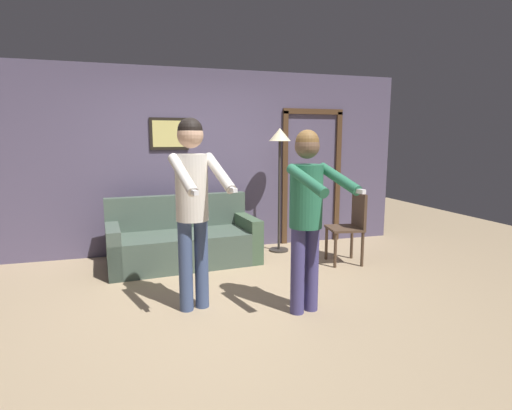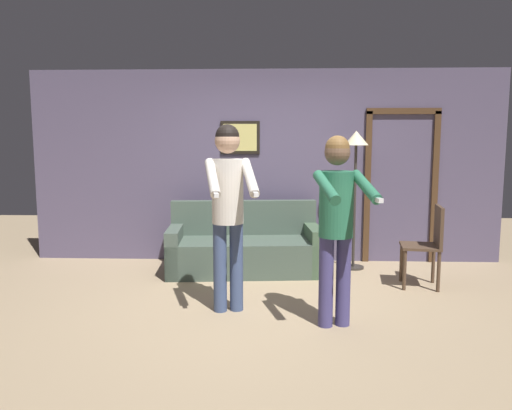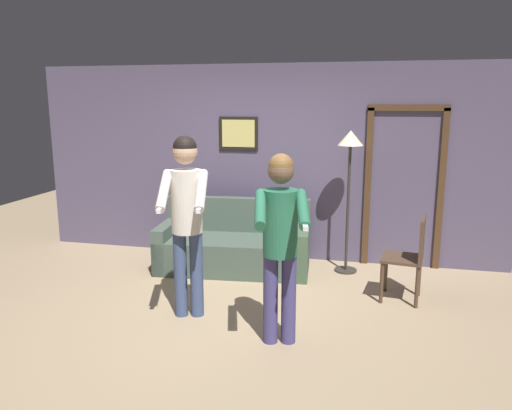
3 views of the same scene
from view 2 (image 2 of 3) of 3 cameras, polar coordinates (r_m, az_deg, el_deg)
name	(u,v)px [view 2 (image 2 of 3)]	position (r m, az deg, el deg)	size (l,w,h in m)	color
ground_plane	(260,308)	(5.06, 0.49, -11.70)	(12.00, 12.00, 0.00)	tan
back_wall_assembly	(267,166)	(6.83, 1.26, 4.43)	(6.40, 0.10, 2.60)	#554B66
couch	(245,250)	(6.35, -1.32, -5.13)	(1.97, 1.02, 0.87)	#445448
torchiere_lamp	(356,156)	(6.48, 11.33, 5.47)	(0.31, 0.31, 1.77)	#332D28
person_standing_left	(228,198)	(4.73, -3.22, 0.75)	(0.54, 0.73, 1.80)	#3B4C74
person_standing_right	(337,213)	(4.40, 9.22, -0.88)	(0.53, 0.68, 1.70)	#413C73
dining_chair_distant	(428,241)	(5.95, 19.10, -3.93)	(0.48, 0.48, 0.93)	#4C3828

